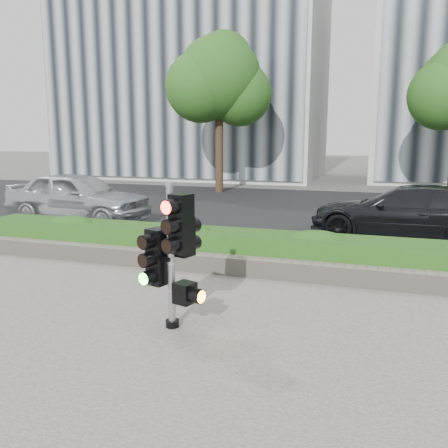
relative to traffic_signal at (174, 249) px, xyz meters
The scene contains 11 objects.
ground 1.36m from the traffic_signal, 88.99° to the left, with size 120.00×120.00×0.00m, color #51514C.
sidewalk 2.07m from the traffic_signal, 89.57° to the right, with size 16.00×11.00×0.03m, color #9E9389.
road 10.81m from the traffic_signal, 89.93° to the left, with size 60.00×13.00×0.02m, color black.
curb 4.05m from the traffic_signal, 89.81° to the left, with size 60.00×0.25×0.12m, color gray.
stone_wall 2.81m from the traffic_signal, 89.71° to the left, with size 12.00×0.32×0.34m, color gray.
hedge 3.39m from the traffic_signal, 89.77° to the left, with size 12.00×1.00×0.68m, color #42892A.
building_left 26.18m from the traffic_signal, 110.72° to the left, with size 16.00×9.00×15.00m, color #B7B7B2.
tree_left 16.43m from the traffic_signal, 106.39° to the left, with size 4.61×4.03×7.34m.
traffic_signal is the anchor object (origin of this frame).
car_silver 9.00m from the traffic_signal, 132.93° to the left, with size 1.82×4.52×1.54m, color #B6B9BE.
car_dark 7.69m from the traffic_signal, 64.63° to the left, with size 1.95×4.79×1.39m, color black.
Camera 1 is at (2.53, -6.40, 2.62)m, focal length 38.00 mm.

